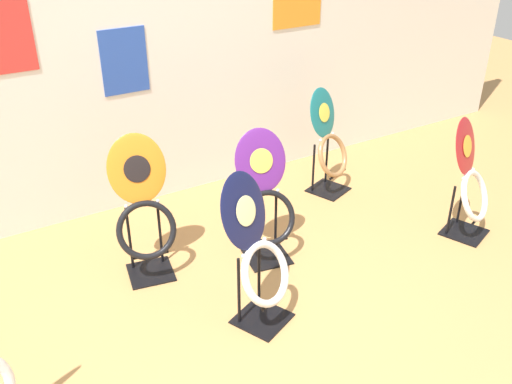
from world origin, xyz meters
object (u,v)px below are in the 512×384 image
(toilet_seat_display_teal_sax, at_px, (328,143))
(toilet_seat_display_crimson_swirl, at_px, (470,184))
(toilet_seat_display_navy_moon, at_px, (257,255))
(toilet_seat_display_purple_note, at_px, (265,199))
(toilet_seat_display_orange_sun, at_px, (143,210))

(toilet_seat_display_teal_sax, relative_size, toilet_seat_display_crimson_swirl, 0.99)
(toilet_seat_display_navy_moon, xyz_separation_m, toilet_seat_display_teal_sax, (1.29, 1.05, -0.02))
(toilet_seat_display_teal_sax, relative_size, toilet_seat_display_purple_note, 0.97)
(toilet_seat_display_orange_sun, bearing_deg, toilet_seat_display_teal_sax, 10.26)
(toilet_seat_display_teal_sax, bearing_deg, toilet_seat_display_purple_note, -149.76)
(toilet_seat_display_navy_moon, xyz_separation_m, toilet_seat_display_crimson_swirl, (1.74, 0.03, -0.05))
(toilet_seat_display_teal_sax, xyz_separation_m, toilet_seat_display_orange_sun, (-1.65, -0.30, 0.03))
(toilet_seat_display_teal_sax, distance_m, toilet_seat_display_purple_note, 1.06)
(toilet_seat_display_navy_moon, relative_size, toilet_seat_display_purple_note, 1.04)
(toilet_seat_display_teal_sax, distance_m, toilet_seat_display_crimson_swirl, 1.12)
(toilet_seat_display_teal_sax, height_order, toilet_seat_display_purple_note, toilet_seat_display_purple_note)
(toilet_seat_display_purple_note, relative_size, toilet_seat_display_crimson_swirl, 1.02)
(toilet_seat_display_teal_sax, bearing_deg, toilet_seat_display_crimson_swirl, -66.21)
(toilet_seat_display_navy_moon, bearing_deg, toilet_seat_display_orange_sun, 115.97)
(toilet_seat_display_navy_moon, distance_m, toilet_seat_display_purple_note, 0.64)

